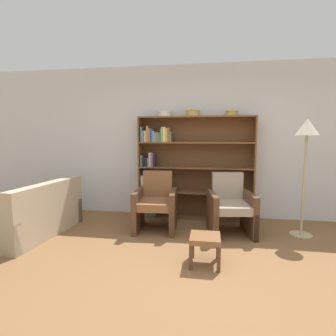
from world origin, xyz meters
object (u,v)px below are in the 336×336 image
Objects in this scene: bowl_cream at (193,113)px; couch at (31,216)px; floor_lamp at (307,138)px; bookshelf at (185,168)px; bowl_sage at (232,113)px; footstool at (205,241)px; armchair_cushioned at (230,207)px; armchair_leather at (156,204)px; bowl_copper at (165,114)px.

bowl_cream is 3.08m from couch.
floor_lamp is at bearing -19.73° from bowl_cream.
bookshelf reaches higher than couch.
bowl_cream reaches higher than bowl_sage.
couch is 2.67m from footstool.
armchair_cushioned reaches higher than footstool.
bowl_cream is 2.37m from footstool.
bowl_sage is at bearing 149.33° from floor_lamp.
armchair_leather is 1.35m from footstool.
armchair_cushioned is 0.52× the size of floor_lamp.
floor_lamp is 2.15m from footstool.
bowl_cream reaches higher than armchair_cushioned.
bowl_sage is at bearing -63.36° from couch.
couch is 1.70× the size of armchair_leather.
bookshelf is 1.32× the size of couch.
bowl_sage is 0.24× the size of armchair_cushioned.
bowl_copper reaches higher than bowl_sage.
bowl_copper is 1.96m from armchair_cushioned.
bowl_sage is 2.00m from armchair_leather.
bowl_copper is at bearing -39.18° from armchair_cushioned.
bowl_cream is 1.83m from floor_lamp.
armchair_cushioned is at bearing -177.22° from floor_lamp.
footstool is (-0.39, -1.73, -1.60)m from bowl_sage.
couch is (-3.01, -1.19, -1.59)m from bowl_sage.
bookshelf is 1.17× the size of floor_lamp.
bowl_copper is 0.27× the size of armchair_cushioned.
armchair_cushioned is (2.97, 0.53, 0.12)m from couch.
couch is at bearing 1.32° from armchair_cushioned.
armchair_cushioned is at bearing -93.28° from bowl_sage.
bowl_cream is (0.49, 0.00, 0.01)m from bowl_copper.
bowl_cream is at bearing -9.65° from bookshelf.
armchair_leather is 1.00× the size of armchair_cushioned.
bookshelf is at bearing 178.46° from bowl_sage.
floor_lamp is (2.17, -0.60, -0.43)m from bowl_copper.
bowl_cream reaches higher than couch.
bookshelf is 1.13m from armchair_cushioned.
floor_lamp reaches higher than armchair_leather.
bowl_sage reaches higher than armchair_cushioned.
floor_lamp is (1.68, -0.60, -0.43)m from bowl_cream.
bowl_copper is at bearing -176.68° from bookshelf.
bowl_copper reaches higher than armchair_leather.
bookshelf is 2.24× the size of armchair_leather.
armchair_cushioned is at bearing -46.21° from bowl_cream.
bowl_copper is 2.29m from floor_lamp.
floor_lamp is (2.21, 0.05, 1.04)m from armchair_leather.
bowl_copper reaches higher than armchair_cushioned.
floor_lamp is 5.03× the size of footstool.
bowl_cream is 1.73m from armchair_cushioned.
armchair_cushioned is (-0.04, -0.65, -1.47)m from bowl_sage.
footstool is (0.76, -1.73, -1.60)m from bowl_copper.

